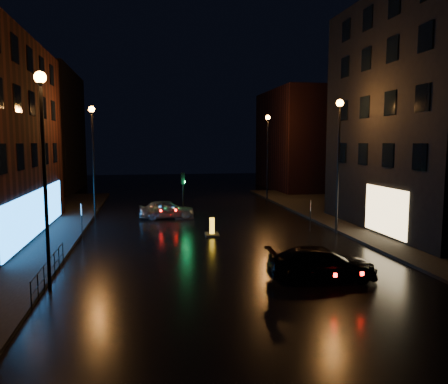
{
  "coord_description": "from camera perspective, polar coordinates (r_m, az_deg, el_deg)",
  "views": [
    {
      "loc": [
        -4.03,
        -19.47,
        5.75
      ],
      "look_at": [
        0.57,
        6.0,
        2.8
      ],
      "focal_mm": 35.0,
      "sensor_mm": 36.0,
      "label": 1
    }
  ],
  "objects": [
    {
      "name": "ground",
      "position": [
        20.7,
        1.41,
        -9.63
      ],
      "size": [
        120.0,
        120.0,
        0.0
      ],
      "primitive_type": "plane",
      "color": "black",
      "rests_on": "ground"
    },
    {
      "name": "dark_sedan",
      "position": [
        19.06,
        12.65,
        -9.1
      ],
      "size": [
        4.8,
        2.28,
        1.35
      ],
      "primitive_type": "imported",
      "rotation": [
        0.0,
        0.0,
        1.48
      ],
      "color": "black",
      "rests_on": "ground"
    },
    {
      "name": "traffic_signal",
      "position": [
        34.0,
        -5.35,
        -2.4
      ],
      "size": [
        1.4,
        2.4,
        3.45
      ],
      "color": "black",
      "rests_on": "ground"
    },
    {
      "name": "road_sign_right",
      "position": [
        28.92,
        11.23,
        -2.07
      ],
      "size": [
        0.21,
        0.47,
        2.0
      ],
      "rotation": [
        0.0,
        0.0,
        2.79
      ],
      "color": "black",
      "rests_on": "ground"
    },
    {
      "name": "building_right",
      "position": [
        31.84,
        26.83,
        8.96
      ],
      "size": [
        10.0,
        14.0,
        15.0
      ],
      "primitive_type": "cube",
      "color": "black",
      "rests_on": "ground"
    },
    {
      "name": "road_sign_left",
      "position": [
        27.83,
        -18.12,
        -2.54
      ],
      "size": [
        0.16,
        0.49,
        2.04
      ],
      "rotation": [
        0.0,
        0.0,
        0.22
      ],
      "color": "black",
      "rests_on": "ground"
    },
    {
      "name": "guard_railing",
      "position": [
        19.55,
        -21.86,
        -8.83
      ],
      "size": [
        0.05,
        6.04,
        1.0
      ],
      "color": "black",
      "rests_on": "ground"
    },
    {
      "name": "building_far_left",
      "position": [
        55.79,
        -22.82,
        7.29
      ],
      "size": [
        8.0,
        16.0,
        14.0
      ],
      "primitive_type": "cube",
      "color": "black",
      "rests_on": "ground"
    },
    {
      "name": "street_lamp_lnear",
      "position": [
        17.88,
        -22.52,
        5.4
      ],
      "size": [
        0.44,
        0.44,
        8.37
      ],
      "color": "black",
      "rests_on": "ground"
    },
    {
      "name": "bollard_far",
      "position": [
        34.29,
        -9.28,
        -2.83
      ],
      "size": [
        0.97,
        1.33,
        1.08
      ],
      "rotation": [
        0.0,
        0.0,
        0.13
      ],
      "color": "black",
      "rests_on": "ground"
    },
    {
      "name": "pavement_right",
      "position": [
        33.35,
        22.73,
        -3.8
      ],
      "size": [
        12.0,
        44.0,
        0.15
      ],
      "primitive_type": "cube",
      "color": "black",
      "rests_on": "ground"
    },
    {
      "name": "building_far_right",
      "position": [
        54.88,
        10.12,
        6.67
      ],
      "size": [
        8.0,
        14.0,
        12.0
      ],
      "primitive_type": "cube",
      "color": "black",
      "rests_on": "ground"
    },
    {
      "name": "street_lamp_lfar",
      "position": [
        33.69,
        -16.76,
        5.91
      ],
      "size": [
        0.44,
        0.44,
        8.37
      ],
      "color": "black",
      "rests_on": "ground"
    },
    {
      "name": "silver_hatchback",
      "position": [
        33.34,
        -7.5,
        -2.25
      ],
      "size": [
        4.23,
        1.88,
        1.42
      ],
      "primitive_type": "imported",
      "rotation": [
        0.0,
        0.0,
        1.62
      ],
      "color": "#B5B6BD",
      "rests_on": "ground"
    },
    {
      "name": "street_lamp_rnear",
      "position": [
        28.09,
        14.75,
        5.91
      ],
      "size": [
        0.44,
        0.44,
        8.37
      ],
      "color": "black",
      "rests_on": "ground"
    },
    {
      "name": "bollard_near",
      "position": [
        27.21,
        -1.58,
        -5.18
      ],
      "size": [
        0.91,
        1.31,
        1.1
      ],
      "rotation": [
        0.0,
        0.0,
        -0.06
      ],
      "color": "black",
      "rests_on": "ground"
    },
    {
      "name": "street_lamp_rfar",
      "position": [
        43.13,
        5.71,
        6.22
      ],
      "size": [
        0.44,
        0.44,
        8.37
      ],
      "color": "black",
      "rests_on": "ground"
    }
  ]
}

